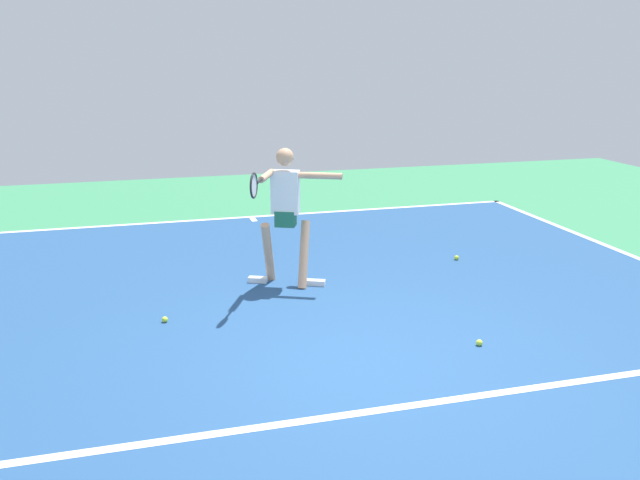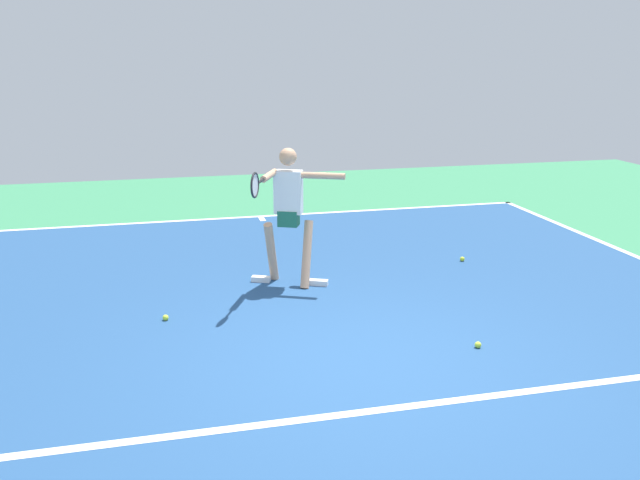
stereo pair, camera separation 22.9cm
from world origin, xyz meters
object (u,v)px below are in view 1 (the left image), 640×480
tennis_ball_near_service_line (165,319)px  tennis_ball_by_baseline (479,343)px  tennis_ball_by_sideline (457,258)px  tennis_player (285,208)px

tennis_ball_near_service_line → tennis_ball_by_baseline: same height
tennis_ball_by_baseline → tennis_ball_near_service_line: bearing=-26.2°
tennis_ball_near_service_line → tennis_ball_by_sideline: bearing=-163.0°
tennis_ball_by_sideline → tennis_player: bearing=8.8°
tennis_ball_near_service_line → tennis_ball_by_sideline: 4.33m
tennis_ball_by_baseline → tennis_ball_by_sideline: (-1.12, -2.75, 0.00)m
tennis_ball_near_service_line → tennis_ball_by_baseline: 3.37m
tennis_player → tennis_ball_near_service_line: 2.04m
tennis_ball_by_baseline → tennis_ball_by_sideline: same height
tennis_player → tennis_ball_by_baseline: 2.94m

